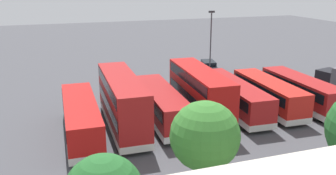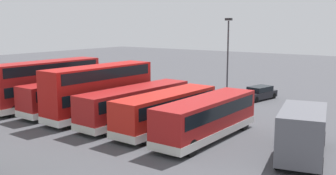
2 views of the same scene
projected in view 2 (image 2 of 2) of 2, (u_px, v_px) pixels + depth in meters
ground_plane at (169, 99)px, 42.51m from camera, size 140.00×140.00×0.00m
bus_single_deck_near_end at (207, 117)px, 27.51m from camera, size 2.78×10.41×2.95m
bus_single_deck_second at (167, 110)px, 29.71m from camera, size 2.96×10.20×2.95m
bus_single_deck_third at (136, 103)px, 32.17m from camera, size 3.08×11.46×2.95m
bus_double_decker_fourth at (100, 90)px, 33.84m from camera, size 3.07×10.87×4.55m
bus_single_deck_fifth at (75, 94)px, 36.28m from camera, size 2.98×11.03×2.95m
bus_double_decker_sixth at (47, 83)px, 37.87m from camera, size 2.86×11.47×4.55m
bus_single_deck_seventh at (20, 88)px, 39.53m from camera, size 2.85×11.28×2.95m
box_truck_blue at (303, 131)px, 23.68m from camera, size 4.07×7.86×3.20m
car_hatchback_silver at (259, 93)px, 42.10m from camera, size 2.68×4.82×1.43m
lamp_post_tall at (228, 55)px, 39.08m from camera, size 0.70×0.30×8.68m
waste_bin_yellow at (208, 93)px, 43.53m from camera, size 0.60×0.60×0.95m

